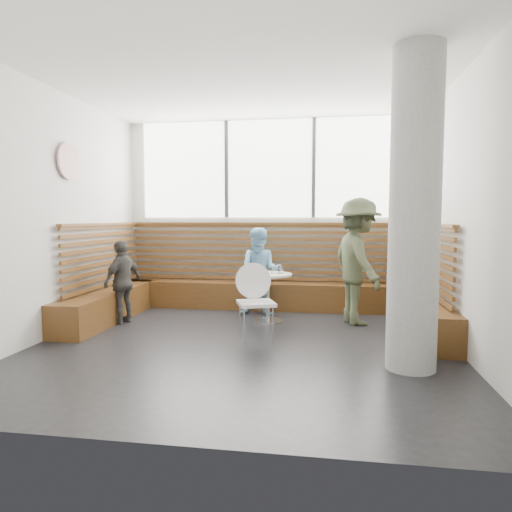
% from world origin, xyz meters
% --- Properties ---
extents(room, '(5.00, 5.00, 3.20)m').
position_xyz_m(room, '(0.00, 0.00, 1.60)').
color(room, silver).
rests_on(room, ground).
extents(booth, '(5.00, 2.50, 1.44)m').
position_xyz_m(booth, '(0.00, 1.77, 0.41)').
color(booth, '#492C12').
rests_on(booth, ground).
extents(concrete_column, '(0.50, 0.50, 3.20)m').
position_xyz_m(concrete_column, '(1.85, -0.60, 1.60)').
color(concrete_column, gray).
rests_on(concrete_column, ground).
extents(wall_art, '(0.03, 0.50, 0.50)m').
position_xyz_m(wall_art, '(-2.46, 0.40, 2.30)').
color(wall_art, white).
rests_on(wall_art, room).
extents(cafe_table, '(0.70, 0.70, 0.72)m').
position_xyz_m(cafe_table, '(0.14, 1.28, 0.51)').
color(cafe_table, silver).
rests_on(cafe_table, ground).
extents(cafe_chair, '(0.46, 0.45, 0.96)m').
position_xyz_m(cafe_chair, '(0.12, 0.29, 0.57)').
color(cafe_chair, white).
rests_on(cafe_chair, ground).
extents(adult_man, '(1.04, 1.34, 1.82)m').
position_xyz_m(adult_man, '(1.43, 1.35, 0.91)').
color(adult_man, '#434C33').
rests_on(adult_man, ground).
extents(child_back, '(0.69, 0.54, 1.38)m').
position_xyz_m(child_back, '(-0.04, 1.72, 0.69)').
color(child_back, '#80BBDF').
rests_on(child_back, ground).
extents(child_left, '(0.50, 0.77, 1.21)m').
position_xyz_m(child_left, '(-1.95, 0.87, 0.61)').
color(child_left, '#42403C').
rests_on(child_left, ground).
extents(plate_near, '(0.22, 0.22, 0.02)m').
position_xyz_m(plate_near, '(0.06, 1.35, 0.73)').
color(plate_near, white).
rests_on(plate_near, cafe_table).
extents(plate_far, '(0.19, 0.19, 0.01)m').
position_xyz_m(plate_far, '(0.26, 1.42, 0.73)').
color(plate_far, white).
rests_on(plate_far, cafe_table).
extents(glass_left, '(0.07, 0.07, 0.11)m').
position_xyz_m(glass_left, '(-0.01, 1.26, 0.77)').
color(glass_left, white).
rests_on(glass_left, cafe_table).
extents(glass_mid, '(0.06, 0.06, 0.10)m').
position_xyz_m(glass_mid, '(0.21, 1.26, 0.77)').
color(glass_mid, white).
rests_on(glass_mid, cafe_table).
extents(glass_right, '(0.07, 0.07, 0.11)m').
position_xyz_m(glass_right, '(0.31, 1.32, 0.77)').
color(glass_right, white).
rests_on(glass_right, cafe_table).
extents(menu_card, '(0.23, 0.20, 0.00)m').
position_xyz_m(menu_card, '(0.18, 1.06, 0.72)').
color(menu_card, '#A5C64C').
rests_on(menu_card, cafe_table).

